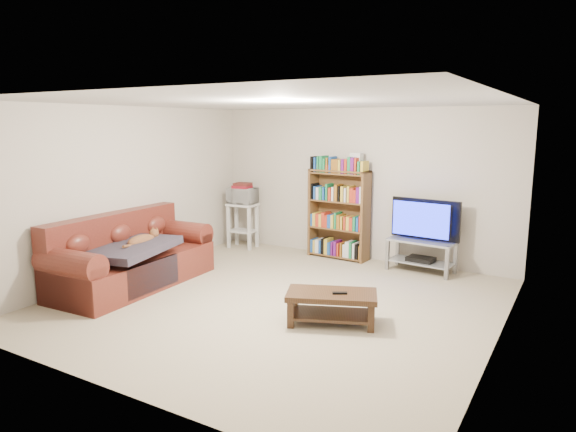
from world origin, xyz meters
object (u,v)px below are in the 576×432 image
Objects in this scene: sofa at (129,261)px; bookshelf at (339,213)px; coffee_table at (332,302)px; tv_stand at (421,250)px.

sofa is 3.31m from bookshelf.
bookshelf is (-1.12, 2.59, 0.49)m from coffee_table.
bookshelf is (-1.39, 0.12, 0.41)m from tv_stand.
coffee_table is at bearing 0.09° from sofa.
tv_stand is (0.27, 2.47, 0.08)m from coffee_table.
sofa is at bearing -135.65° from tv_stand.
sofa is at bearing 160.48° from coffee_table.
bookshelf reaches higher than sofa.
coffee_table is 1.09× the size of tv_stand.
coffee_table is at bearing -90.85° from tv_stand.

